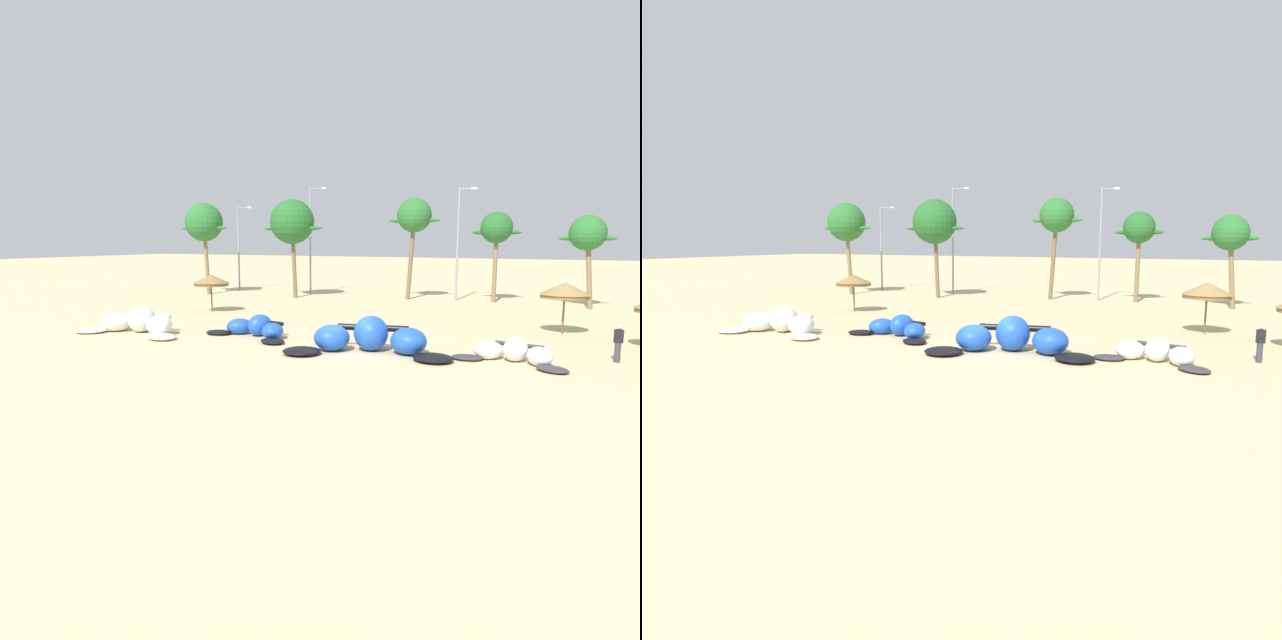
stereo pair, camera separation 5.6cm
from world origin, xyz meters
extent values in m
plane|color=#C6B284|center=(0.00, 0.00, 0.00)|extent=(260.00, 260.00, 0.00)
ellipsoid|color=white|center=(-14.58, -2.05, 0.14)|extent=(2.14, 1.95, 0.29)
ellipsoid|color=white|center=(-13.66, -0.99, 0.53)|extent=(2.09, 2.21, 1.07)
ellipsoid|color=white|center=(-12.16, -0.53, 0.72)|extent=(1.46, 1.80, 1.44)
ellipsoid|color=white|center=(-10.62, -0.84, 0.53)|extent=(2.16, 2.22, 1.07)
ellipsoid|color=white|center=(-9.60, -1.80, 0.14)|extent=(2.07, 1.83, 0.29)
cylinder|color=white|center=(-12.19, 0.08, 0.85)|extent=(2.93, 0.41, 0.27)
cube|color=white|center=(-12.15, -0.70, 0.72)|extent=(1.09, 0.68, 0.04)
ellipsoid|color=black|center=(-7.80, 0.73, 0.12)|extent=(1.59, 1.30, 0.23)
ellipsoid|color=blue|center=(-6.84, 1.36, 0.43)|extent=(1.84, 1.82, 0.86)
ellipsoid|color=blue|center=(-5.55, 1.39, 0.58)|extent=(1.43, 1.68, 1.16)
ellipsoid|color=blue|center=(-4.40, 0.80, 0.43)|extent=(1.60, 1.78, 0.86)
ellipsoid|color=black|center=(-3.81, -0.19, 0.12)|extent=(1.84, 1.75, 0.23)
cylinder|color=black|center=(-5.43, 1.88, 0.69)|extent=(2.39, 0.75, 0.22)
cube|color=black|center=(-5.58, 1.24, 0.58)|extent=(0.97, 0.71, 0.04)
ellipsoid|color=black|center=(-1.27, -1.85, 0.17)|extent=(2.34, 2.30, 0.33)
ellipsoid|color=blue|center=(-0.40, -0.45, 0.61)|extent=(2.17, 2.24, 1.23)
ellipsoid|color=blue|center=(1.24, 0.36, 0.83)|extent=(1.94, 2.05, 1.66)
ellipsoid|color=blue|center=(3.08, 0.29, 0.61)|extent=(2.38, 2.37, 1.23)
ellipsoid|color=black|center=(4.44, -0.63, 0.17)|extent=(1.96, 1.84, 0.33)
cylinder|color=black|center=(1.11, 0.96, 0.98)|extent=(3.40, 1.02, 0.31)
cube|color=black|center=(1.28, 0.19, 0.83)|extent=(1.35, 0.88, 0.04)
ellipsoid|color=#333338|center=(5.68, 0.38, 0.11)|extent=(1.46, 1.16, 0.21)
ellipsoid|color=white|center=(6.49, 0.95, 0.40)|extent=(1.63, 1.62, 0.80)
ellipsoid|color=white|center=(7.59, 1.00, 0.54)|extent=(1.21, 1.49, 1.07)
ellipsoid|color=white|center=(8.59, 0.53, 0.40)|extent=(1.42, 1.60, 0.80)
ellipsoid|color=#333338|center=(9.12, -0.31, 0.11)|extent=(1.64, 1.52, 0.21)
cylinder|color=#333338|center=(7.68, 1.46, 0.63)|extent=(2.05, 0.59, 0.19)
cube|color=#333338|center=(7.57, 0.87, 0.54)|extent=(0.83, 0.61, 0.04)
cylinder|color=brown|center=(-13.92, 8.11, 1.04)|extent=(0.10, 0.10, 2.08)
cone|color=olive|center=(-13.92, 8.11, 2.38)|extent=(2.60, 2.60, 0.60)
cylinder|color=brown|center=(-13.92, 8.11, 1.98)|extent=(2.47, 2.47, 0.20)
cylinder|color=brown|center=(9.21, 9.25, 1.09)|extent=(0.10, 0.10, 2.18)
cone|color=olive|center=(9.21, 9.25, 2.52)|extent=(2.63, 2.63, 0.68)
cylinder|color=olive|center=(9.21, 9.25, 2.08)|extent=(2.50, 2.50, 0.20)
cylinder|color=#383842|center=(11.51, 2.69, 0.42)|extent=(0.24, 0.24, 0.85)
cube|color=black|center=(11.51, 2.69, 1.13)|extent=(0.36, 0.22, 0.56)
sphere|color=beige|center=(11.51, 2.69, 1.52)|extent=(0.20, 0.20, 0.20)
cylinder|color=#7F6647|center=(-22.10, 18.08, 3.40)|extent=(0.68, 0.36, 6.80)
sphere|color=#286B2D|center=(-22.26, 18.08, 6.80)|extent=(3.58, 3.58, 3.58)
ellipsoid|color=#286B2D|center=(-23.69, 18.08, 6.26)|extent=(2.51, 0.50, 0.36)
ellipsoid|color=#286B2D|center=(-20.83, 18.08, 6.26)|extent=(2.51, 0.50, 0.36)
cylinder|color=brown|center=(-13.11, 19.00, 3.37)|extent=(0.65, 0.36, 6.76)
sphere|color=#236028|center=(-13.26, 19.00, 6.75)|extent=(3.93, 3.93, 3.93)
ellipsoid|color=#236028|center=(-14.83, 19.00, 6.16)|extent=(2.75, 0.50, 0.36)
ellipsoid|color=#236028|center=(-11.69, 19.00, 6.16)|extent=(2.75, 0.50, 0.36)
cylinder|color=brown|center=(-3.31, 22.20, 3.62)|extent=(0.78, 0.36, 7.25)
sphere|color=#286B2D|center=(-3.10, 22.20, 7.24)|extent=(2.95, 2.95, 2.95)
ellipsoid|color=#286B2D|center=(-4.28, 22.20, 6.80)|extent=(2.06, 0.50, 0.36)
ellipsoid|color=#286B2D|center=(-1.92, 22.20, 6.80)|extent=(2.06, 0.50, 0.36)
cylinder|color=#7F6647|center=(3.56, 23.24, 3.08)|extent=(0.39, 0.36, 6.16)
sphere|color=#236028|center=(3.55, 23.24, 6.15)|extent=(2.58, 2.58, 2.58)
ellipsoid|color=#236028|center=(2.52, 23.24, 5.77)|extent=(1.81, 0.50, 0.36)
ellipsoid|color=#236028|center=(4.58, 23.24, 5.77)|extent=(1.81, 0.50, 0.36)
cylinder|color=#7F6647|center=(10.52, 21.88, 2.84)|extent=(0.88, 0.36, 5.68)
sphere|color=#286B2D|center=(10.25, 21.88, 5.67)|extent=(2.64, 2.64, 2.64)
ellipsoid|color=#286B2D|center=(9.20, 21.88, 5.28)|extent=(1.85, 0.50, 0.36)
ellipsoid|color=#286B2D|center=(11.31, 21.88, 5.28)|extent=(1.85, 0.50, 0.36)
cylinder|color=gray|center=(-21.86, 23.10, 4.26)|extent=(0.18, 0.18, 8.52)
cylinder|color=gray|center=(-21.15, 23.10, 8.37)|extent=(1.41, 0.10, 0.10)
ellipsoid|color=silver|center=(-20.45, 23.10, 8.37)|extent=(0.56, 0.24, 0.20)
cylinder|color=gray|center=(-13.42, 22.86, 5.03)|extent=(0.18, 0.18, 10.05)
cylinder|color=gray|center=(-12.71, 22.86, 9.90)|extent=(1.41, 0.10, 0.10)
ellipsoid|color=silver|center=(-12.01, 22.86, 9.90)|extent=(0.56, 0.24, 0.20)
cylinder|color=gray|center=(0.45, 23.17, 4.75)|extent=(0.18, 0.18, 9.51)
cylinder|color=gray|center=(1.05, 23.17, 9.36)|extent=(1.19, 0.10, 0.10)
ellipsoid|color=silver|center=(1.64, 23.17, 9.36)|extent=(0.56, 0.24, 0.20)
camera|label=1|loc=(9.77, -22.56, 5.16)|focal=29.63mm
camera|label=2|loc=(9.82, -22.53, 5.16)|focal=29.63mm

